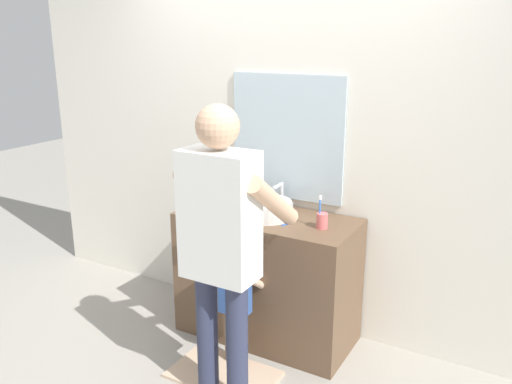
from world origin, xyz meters
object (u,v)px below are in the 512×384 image
Objects in this scene: child_toddler at (236,295)px; adult_parent at (222,234)px; toothbrush_cup at (322,220)px; soap_bottle at (235,197)px.

adult_parent reaches higher than child_toddler.
toothbrush_cup is 0.69m from soap_bottle.
soap_bottle is at bearing 121.44° from child_toddler.
adult_parent is at bearing -110.76° from toothbrush_cup.
toothbrush_cup is 0.26× the size of child_toddler.
adult_parent reaches higher than soap_bottle.
toothbrush_cup reaches higher than child_toddler.
child_toddler is at bearing -136.38° from toothbrush_cup.
child_toddler is (-0.39, -0.38, -0.44)m from toothbrush_cup.
adult_parent is (0.13, -0.33, 0.53)m from child_toddler.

